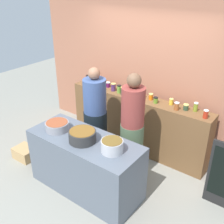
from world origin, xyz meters
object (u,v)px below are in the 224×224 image
Objects in this scene: preserve_jar_7 at (142,95)px; preserve_jar_13 at (196,107)px; preserve_jar_12 at (186,107)px; cook_in_cap at (132,134)px; preserve_jar_11 at (177,106)px; bread_crate at (25,153)px; preserve_jar_6 at (135,91)px; cooking_pot_right at (112,146)px; preserve_jar_5 at (123,91)px; preserve_jar_9 at (156,100)px; cooking_pot_center at (82,136)px; preserve_jar_0 at (88,79)px; preserve_jar_1 at (99,83)px; preserve_jar_2 at (108,85)px; cooking_pot_left at (57,126)px; preserve_jar_8 at (151,97)px; preserve_jar_14 at (206,114)px; preserve_jar_10 at (171,102)px; preserve_jar_4 at (119,89)px; preserve_jar_3 at (113,87)px; cook_with_tongs at (95,120)px.

preserve_jar_7 is 0.93m from preserve_jar_13.
preserve_jar_12 is 0.97m from cook_in_cap.
preserve_jar_11 is 0.33× the size of bread_crate.
preserve_jar_6 reaches higher than cooking_pot_right.
preserve_jar_5 is 0.64m from preserve_jar_9.
preserve_jar_0 is at bearing 129.00° from cooking_pot_center.
preserve_jar_0 is 1.06× the size of preserve_jar_1.
preserve_jar_2 is at bearing 162.88° from preserve_jar_5.
cook_in_cap is (0.87, 0.69, -0.15)m from cooking_pot_left.
preserve_jar_0 is 1.41m from preserve_jar_8.
preserve_jar_1 reaches higher than cooking_pot_center.
preserve_jar_2 is 1.40m from cook_in_cap.
preserve_jar_6 is at bearing 39.06° from preserve_jar_5.
preserve_jar_1 is 0.96× the size of preserve_jar_5.
preserve_jar_5 is 1.49m from preserve_jar_14.
preserve_jar_0 is 0.50× the size of cooking_pot_right.
preserve_jar_9 is 0.74× the size of preserve_jar_13.
preserve_jar_8 is at bearing 174.19° from preserve_jar_14.
cooking_pot_left is 0.91× the size of bread_crate.
cooking_pot_left is (-1.50, -1.52, -0.16)m from preserve_jar_13.
preserve_jar_11 reaches higher than preserve_jar_9.
preserve_jar_1 is at bearing -7.97° from preserve_jar_0.
preserve_jar_10 is 1.08× the size of preserve_jar_12.
preserve_jar_1 is at bearing 69.80° from bread_crate.
preserve_jar_4 is (0.33, -0.11, 0.02)m from preserve_jar_2.
preserve_jar_8 is 1.03× the size of preserve_jar_9.
preserve_jar_0 is at bearing 139.38° from cooking_pot_right.
preserve_jar_6 is 1.12m from preserve_jar_13.
preserve_jar_6 is (0.75, 0.08, -0.00)m from preserve_jar_1.
cooking_pot_left is 1.12m from cook_in_cap.
cooking_pot_left is at bearing -111.03° from preserve_jar_7.
preserve_jar_3 is at bearing -1.03° from preserve_jar_1.
preserve_jar_4 is at bearing 179.30° from preserve_jar_14.
preserve_jar_10 is at bearing 85.90° from cooking_pot_right.
preserve_jar_5 reaches higher than bread_crate.
preserve_jar_6 is 1.22× the size of preserve_jar_8.
preserve_jar_8 is 0.87m from cook_in_cap.
preserve_jar_13 is at bearing 0.26° from preserve_jar_2.
preserve_jar_8 reaches higher than cooking_pot_center.
cooking_pot_center is at bearing 1.19° from bread_crate.
preserve_jar_11 is 1.58m from cooking_pot_center.
preserve_jar_5 reaches higher than preserve_jar_7.
preserve_jar_3 reaches higher than preserve_jar_10.
preserve_jar_11 is 1.87m from cooking_pot_left.
preserve_jar_7 reaches higher than preserve_jar_12.
preserve_jar_9 is at bearing -9.28° from preserve_jar_7.
preserve_jar_13 is at bearing 6.25° from preserve_jar_5.
preserve_jar_4 is 0.75m from cook_with_tongs.
preserve_jar_9 is 0.31× the size of cooking_pot_left.
preserve_jar_6 is 0.08× the size of cook_with_tongs.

